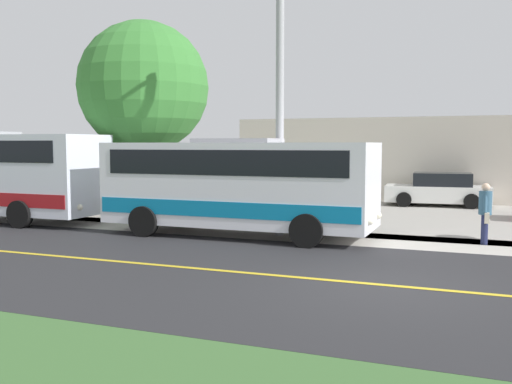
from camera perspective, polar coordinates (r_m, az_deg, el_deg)
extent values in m
plane|color=#3D6633|center=(11.42, 12.45, -9.02)|extent=(120.00, 120.00, 0.00)
cube|color=#28282B|center=(11.42, 12.45, -9.00)|extent=(8.00, 100.00, 0.01)
cube|color=#B2ADA3|center=(16.48, 15.30, -4.81)|extent=(2.40, 100.00, 0.01)
cube|color=gold|center=(11.42, 12.45, -8.97)|extent=(0.16, 100.00, 0.00)
cube|color=white|center=(16.90, -1.80, 0.86)|extent=(2.46, 7.95, 2.39)
cube|color=#0C72A5|center=(16.96, -1.80, -1.31)|extent=(2.50, 7.79, 0.44)
cube|color=black|center=(16.87, -1.81, 3.05)|extent=(2.50, 7.16, 0.70)
cube|color=gray|center=(16.86, -1.82, 5.12)|extent=(1.48, 2.39, 0.12)
cylinder|color=black|center=(17.39, 7.32, -2.69)|extent=(0.25, 0.90, 0.90)
cylinder|color=black|center=(15.04, 5.02, -3.84)|extent=(0.25, 0.90, 0.90)
cylinder|color=black|center=(19.18, -7.12, -1.99)|extent=(0.25, 0.90, 0.90)
cylinder|color=black|center=(17.08, -11.07, -2.88)|extent=(0.25, 0.90, 0.90)
sphere|color=#F2EACC|center=(16.51, 12.02, -2.28)|extent=(0.20, 0.20, 0.20)
sphere|color=#F2EACC|center=(15.19, 11.18, -2.88)|extent=(0.20, 0.20, 0.20)
cylinder|color=black|center=(21.71, -18.00, -1.40)|extent=(0.25, 0.90, 0.90)
cylinder|color=black|center=(19.94, -22.37, -2.06)|extent=(0.25, 0.90, 0.90)
sphere|color=#F2EACC|center=(20.09, -14.74, -1.09)|extent=(0.20, 0.20, 0.20)
sphere|color=#F2EACC|center=(19.05, -17.08, -1.45)|extent=(0.20, 0.20, 0.20)
cylinder|color=#1E2347|center=(16.85, 21.70, -3.40)|extent=(0.18, 0.18, 0.80)
cylinder|color=#1E2347|center=(16.65, 21.70, -3.50)|extent=(0.18, 0.18, 0.80)
cylinder|color=#335972|center=(16.67, 21.78, -1.01)|extent=(0.34, 0.34, 0.63)
sphere|color=beige|center=(16.63, 21.82, 0.45)|extent=(0.22, 0.22, 0.22)
cylinder|color=#335972|center=(16.85, 21.78, -0.84)|extent=(0.27, 0.10, 0.57)
cube|color=white|center=(16.97, 21.90, -2.20)|extent=(0.20, 0.12, 0.28)
cylinder|color=#335972|center=(16.49, 21.79, -0.96)|extent=(0.27, 0.10, 0.57)
cube|color=beige|center=(16.45, 21.92, -2.41)|extent=(0.20, 0.12, 0.28)
cylinder|color=#9E9EA3|center=(16.95, 2.38, 9.41)|extent=(0.24, 0.24, 8.13)
cube|color=white|center=(26.31, 17.53, -0.16)|extent=(2.10, 4.51, 0.70)
cube|color=black|center=(26.27, 18.00, 1.20)|extent=(1.69, 2.52, 0.57)
cylinder|color=black|center=(25.47, 14.45, -0.72)|extent=(0.26, 0.65, 0.64)
cylinder|color=black|center=(27.26, 14.65, -0.38)|extent=(0.26, 0.65, 0.64)
cylinder|color=black|center=(25.47, 20.58, -0.88)|extent=(0.26, 0.65, 0.64)
cylinder|color=black|center=(27.26, 20.38, -0.52)|extent=(0.26, 0.65, 0.64)
cylinder|color=brown|center=(21.79, -10.96, 1.53)|extent=(0.36, 0.36, 2.99)
sphere|color=#387A33|center=(21.85, -11.10, 10.18)|extent=(4.79, 4.79, 4.79)
cube|color=beige|center=(32.40, 19.17, 3.25)|extent=(10.00, 20.72, 3.95)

